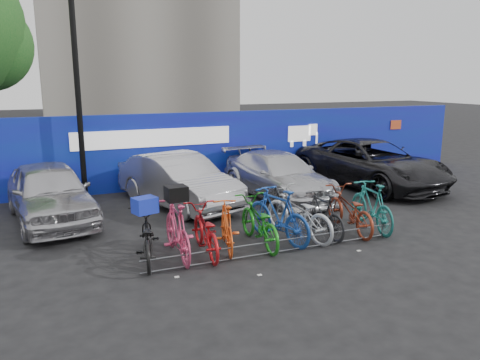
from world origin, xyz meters
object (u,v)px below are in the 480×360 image
lamppost (77,86)px  bike_9 (372,206)px  car_3 (371,163)px  bike_6 (298,214)px  car_1 (178,181)px  bike_0 (146,237)px  bike_8 (349,210)px  bike_2 (205,231)px  bike_3 (227,226)px  bike_1 (177,229)px  bike_4 (259,222)px  car_0 (50,192)px  bike_7 (323,214)px  bike_rack (279,246)px  car_2 (278,175)px  bike_5 (278,215)px

lamppost → bike_9: bearing=-42.6°
car_3 → bike_9: size_ratio=2.87×
bike_6 → bike_9: bearing=161.8°
car_1 → bike_0: (-1.67, -3.66, -0.23)m
car_1 → bike_6: 3.97m
bike_8 → bike_9: 0.59m
bike_2 → bike_6: bearing=-171.6°
car_1 → bike_3: (-0.01, -3.67, -0.21)m
bike_0 → bike_1: bearing=-171.1°
lamppost → bike_1: size_ratio=3.17×
car_3 → bike_4: 6.78m
car_0 → car_3: (9.73, 0.06, 0.03)m
lamppost → bike_9: (5.92, -5.45, -2.70)m
bike_8 → bike_4: bearing=5.3°
car_3 → car_0: bearing=172.6°
bike_7 → car_3: bearing=-139.4°
bike_rack → car_3: 7.03m
bike_rack → bike_6: bike_6 is taller
car_2 → bike_1: size_ratio=2.33×
bike_1 → car_3: bearing=-152.5°
car_0 → bike_0: 3.90m
car_3 → lamppost: bearing=160.9°
car_3 → bike_8: car_3 is taller
bike_1 → bike_9: 4.64m
car_1 → bike_4: size_ratio=2.24×
lamppost → bike_6: bearing=-52.5°
car_2 → bike_9: car_2 is taller
bike_9 → car_1: bearing=-37.6°
bike_3 → bike_8: bike_8 is taller
car_0 → bike_rack: bearing=-53.1°
lamppost → bike_rack: (3.20, -6.00, -3.11)m
bike_2 → bike_7: bearing=-174.7°
car_2 → bike_8: car_2 is taller
lamppost → bike_3: size_ratio=3.60×
car_3 → bike_0: car_3 is taller
bike_2 → bike_0: bearing=1.7°
bike_4 → bike_5: 0.50m
bike_rack → car_1: size_ratio=1.29×
car_0 → car_1: size_ratio=0.99×
car_3 → bike_4: car_3 is taller
car_2 → bike_9: bearing=-87.2°
bike_0 → bike_8: (4.66, -0.02, 0.03)m
bike_6 → bike_4: bearing=-7.2°
bike_rack → bike_3: bearing=144.1°
bike_7 → bike_0: bearing=-0.8°
bike_8 → car_1: bearing=-45.6°
bike_1 → bike_6: 2.77m
bike_2 → bike_3: bearing=-169.1°
bike_7 → bike_6: bearing=-11.4°
bike_7 → bike_2: bearing=0.3°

